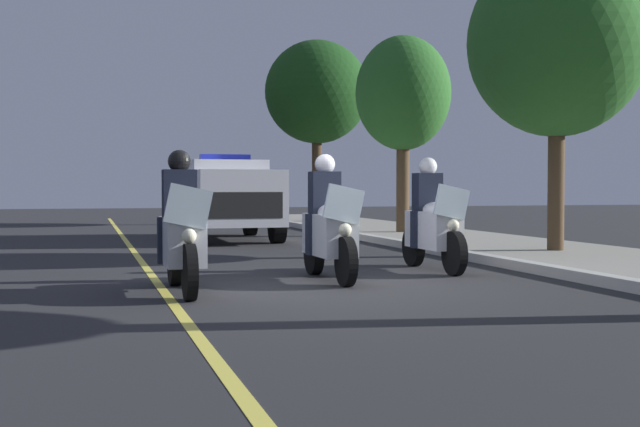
{
  "coord_description": "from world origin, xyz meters",
  "views": [
    {
      "loc": [
        10.05,
        -3.12,
        1.27
      ],
      "look_at": [
        -0.87,
        0.0,
        0.9
      ],
      "focal_mm": 46.13,
      "sensor_mm": 36.0,
      "label": 1
    }
  ],
  "objects_px": {
    "tree_mid_block": "(557,43)",
    "police_motorcycle_trailing": "(432,225)",
    "police_motorcycle_lead_right": "(329,229)",
    "tree_behind_suv": "(317,93)",
    "police_motorcycle_lead_left": "(181,234)",
    "tree_far_back": "(403,94)",
    "police_suv": "(226,195)"
  },
  "relations": [
    {
      "from": "tree_mid_block",
      "to": "tree_behind_suv",
      "type": "xyz_separation_m",
      "value": [
        -13.72,
        -0.73,
        0.58
      ]
    },
    {
      "from": "police_motorcycle_lead_left",
      "to": "tree_far_back",
      "type": "relative_size",
      "value": 0.42
    },
    {
      "from": "tree_mid_block",
      "to": "police_motorcycle_trailing",
      "type": "bearing_deg",
      "value": -59.81
    },
    {
      "from": "tree_behind_suv",
      "to": "police_motorcycle_lead_left",
      "type": "bearing_deg",
      "value": -20.81
    },
    {
      "from": "tree_mid_block",
      "to": "police_suv",
      "type": "bearing_deg",
      "value": -140.37
    },
    {
      "from": "police_suv",
      "to": "tree_behind_suv",
      "type": "height_order",
      "value": "tree_behind_suv"
    },
    {
      "from": "police_suv",
      "to": "police_motorcycle_trailing",
      "type": "bearing_deg",
      "value": 12.53
    },
    {
      "from": "police_motorcycle_trailing",
      "to": "tree_mid_block",
      "type": "height_order",
      "value": "tree_mid_block"
    },
    {
      "from": "police_motorcycle_trailing",
      "to": "tree_behind_suv",
      "type": "xyz_separation_m",
      "value": [
        -15.65,
        2.59,
        3.8
      ]
    },
    {
      "from": "police_suv",
      "to": "tree_far_back",
      "type": "distance_m",
      "value": 5.4
    },
    {
      "from": "police_motorcycle_trailing",
      "to": "police_motorcycle_lead_right",
      "type": "bearing_deg",
      "value": -67.18
    },
    {
      "from": "police_motorcycle_trailing",
      "to": "police_suv",
      "type": "distance_m",
      "value": 8.33
    },
    {
      "from": "police_motorcycle_trailing",
      "to": "tree_mid_block",
      "type": "distance_m",
      "value": 5.01
    },
    {
      "from": "tree_mid_block",
      "to": "tree_behind_suv",
      "type": "bearing_deg",
      "value": -176.96
    },
    {
      "from": "police_motorcycle_lead_left",
      "to": "police_suv",
      "type": "distance_m",
      "value": 9.91
    },
    {
      "from": "police_motorcycle_trailing",
      "to": "police_suv",
      "type": "height_order",
      "value": "police_suv"
    },
    {
      "from": "tree_mid_block",
      "to": "tree_far_back",
      "type": "height_order",
      "value": "tree_mid_block"
    },
    {
      "from": "police_motorcycle_trailing",
      "to": "police_suv",
      "type": "relative_size",
      "value": 0.44
    },
    {
      "from": "police_motorcycle_lead_left",
      "to": "tree_far_back",
      "type": "distance_m",
      "value": 12.52
    },
    {
      "from": "tree_far_back",
      "to": "police_motorcycle_trailing",
      "type": "bearing_deg",
      "value": -18.86
    },
    {
      "from": "police_suv",
      "to": "tree_mid_block",
      "type": "bearing_deg",
      "value": 39.63
    },
    {
      "from": "police_motorcycle_lead_left",
      "to": "tree_behind_suv",
      "type": "relative_size",
      "value": 0.35
    },
    {
      "from": "police_motorcycle_lead_right",
      "to": "tree_behind_suv",
      "type": "distance_m",
      "value": 17.45
    },
    {
      "from": "police_motorcycle_trailing",
      "to": "police_motorcycle_lead_left",
      "type": "bearing_deg",
      "value": -68.59
    },
    {
      "from": "tree_mid_block",
      "to": "tree_far_back",
      "type": "distance_m",
      "value": 6.6
    },
    {
      "from": "police_motorcycle_lead_left",
      "to": "police_motorcycle_trailing",
      "type": "relative_size",
      "value": 1.0
    },
    {
      "from": "police_motorcycle_lead_left",
      "to": "police_motorcycle_trailing",
      "type": "xyz_separation_m",
      "value": [
        -1.55,
        3.94,
        0.0
      ]
    },
    {
      "from": "police_motorcycle_lead_right",
      "to": "police_suv",
      "type": "bearing_deg",
      "value": 179.56
    },
    {
      "from": "police_motorcycle_lead_right",
      "to": "tree_behind_suv",
      "type": "bearing_deg",
      "value": 164.8
    },
    {
      "from": "police_motorcycle_lead_right",
      "to": "tree_far_back",
      "type": "relative_size",
      "value": 0.42
    },
    {
      "from": "tree_far_back",
      "to": "tree_behind_suv",
      "type": "height_order",
      "value": "tree_behind_suv"
    },
    {
      "from": "police_suv",
      "to": "tree_far_back",
      "type": "xyz_separation_m",
      "value": [
        -0.39,
        4.71,
        2.6
      ]
    }
  ]
}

